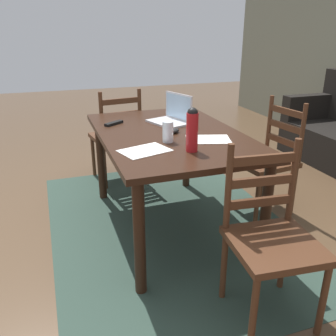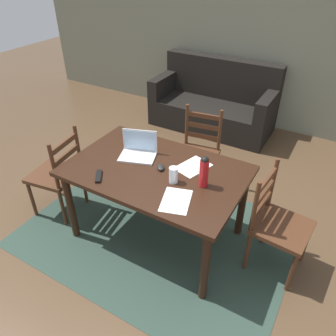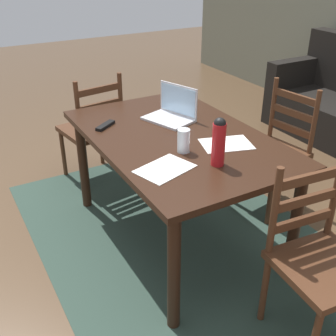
# 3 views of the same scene
# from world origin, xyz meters

# --- Properties ---
(ground_plane) EXTENTS (14.00, 14.00, 0.00)m
(ground_plane) POSITION_xyz_m (0.00, 0.00, 0.00)
(ground_plane) COLOR brown
(area_rug) EXTENTS (2.52, 1.82, 0.01)m
(area_rug) POSITION_xyz_m (0.00, 0.00, 0.00)
(area_rug) COLOR #2D4238
(area_rug) RESTS_ON ground
(wall_back) EXTENTS (8.00, 0.12, 2.70)m
(wall_back) POSITION_xyz_m (0.00, 2.91, 1.35)
(wall_back) COLOR #6B6D5B
(wall_back) RESTS_ON ground
(dining_table) EXTENTS (1.53, 0.99, 0.78)m
(dining_table) POSITION_xyz_m (0.00, 0.00, 0.68)
(dining_table) COLOR black
(dining_table) RESTS_ON ground
(chair_far_head) EXTENTS (0.49, 0.49, 0.95)m
(chair_far_head) POSITION_xyz_m (-0.01, 0.87, 0.46)
(chair_far_head) COLOR #4C2B19
(chair_far_head) RESTS_ON ground
(chair_right_far) EXTENTS (0.48, 0.48, 0.95)m
(chair_right_far) POSITION_xyz_m (1.05, 0.20, 0.46)
(chair_right_far) COLOR #4C2B19
(chair_right_far) RESTS_ON ground
(chair_left_near) EXTENTS (0.50, 0.50, 0.95)m
(chair_left_near) POSITION_xyz_m (-1.05, -0.19, 0.46)
(chair_left_near) COLOR #4C2B19
(chair_left_near) RESTS_ON ground
(couch) EXTENTS (1.80, 0.80, 1.00)m
(couch) POSITION_xyz_m (-0.48, 2.44, 0.36)
(couch) COLOR black
(couch) RESTS_ON ground
(laptop) EXTENTS (0.37, 0.31, 0.23)m
(laptop) POSITION_xyz_m (-0.26, 0.12, 0.84)
(laptop) COLOR silver
(laptop) RESTS_ON dining_table
(water_bottle) EXTENTS (0.07, 0.07, 0.27)m
(water_bottle) POSITION_xyz_m (0.45, -0.01, 0.92)
(water_bottle) COLOR red
(water_bottle) RESTS_ON dining_table
(drinking_glass) EXTENTS (0.07, 0.07, 0.14)m
(drinking_glass) POSITION_xyz_m (0.22, -0.09, 0.85)
(drinking_glass) COLOR silver
(drinking_glass) RESTS_ON dining_table
(computer_mouse) EXTENTS (0.11, 0.12, 0.03)m
(computer_mouse) POSITION_xyz_m (0.04, 0.02, 0.79)
(computer_mouse) COLOR black
(computer_mouse) RESTS_ON dining_table
(tv_remote) EXTENTS (0.13, 0.16, 0.02)m
(tv_remote) POSITION_xyz_m (-0.35, -0.34, 0.79)
(tv_remote) COLOR black
(tv_remote) RESTS_ON dining_table
(paper_stack_left) EXTENTS (0.29, 0.34, 0.00)m
(paper_stack_left) POSITION_xyz_m (0.26, 0.19, 0.78)
(paper_stack_left) COLOR white
(paper_stack_left) RESTS_ON dining_table
(paper_stack_right) EXTENTS (0.29, 0.34, 0.00)m
(paper_stack_right) POSITION_xyz_m (0.35, -0.28, 0.78)
(paper_stack_right) COLOR white
(paper_stack_right) RESTS_ON dining_table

